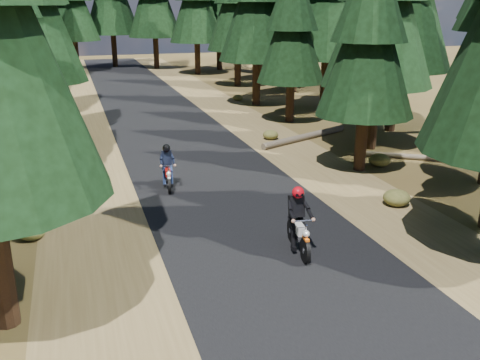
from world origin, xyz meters
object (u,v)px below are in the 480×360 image
object	(u,v)px
log_far	(400,156)
rider_follow	(168,174)
log_near	(305,137)
rider_lead	(299,231)

from	to	relation	value
log_far	rider_follow	distance (m)	10.45
log_near	rider_follow	bearing A→B (deg)	-170.90
log_far	rider_lead	size ratio (longest dim) A/B	1.83
log_near	log_far	distance (m)	5.09
rider_lead	log_near	bearing A→B (deg)	-107.61
log_near	log_far	size ratio (longest dim) A/B	1.52
rider_follow	log_far	bearing A→B (deg)	-169.15
log_near	rider_lead	world-z (taller)	rider_lead
log_far	rider_lead	distance (m)	10.74
log_far	rider_lead	world-z (taller)	rider_lead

